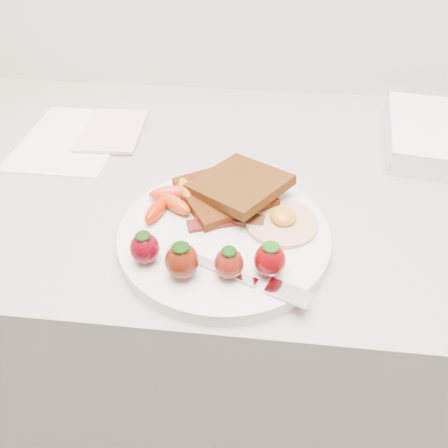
# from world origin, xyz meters

# --- Properties ---
(counter) EXTENTS (2.00, 0.60, 0.90)m
(counter) POSITION_xyz_m (0.00, 1.70, 0.45)
(counter) COLOR gray
(counter) RESTS_ON ground
(plate) EXTENTS (0.27, 0.27, 0.02)m
(plate) POSITION_xyz_m (-0.02, 1.54, 0.91)
(plate) COLOR white
(plate) RESTS_ON counter
(toast_lower) EXTENTS (0.15, 0.15, 0.01)m
(toast_lower) POSITION_xyz_m (-0.02, 1.61, 0.93)
(toast_lower) COLOR #511B06
(toast_lower) RESTS_ON plate
(toast_upper) EXTENTS (0.15, 0.15, 0.03)m
(toast_upper) POSITION_xyz_m (-0.00, 1.62, 0.94)
(toast_upper) COLOR black
(toast_upper) RESTS_ON toast_lower
(fried_egg) EXTENTS (0.11, 0.11, 0.02)m
(fried_egg) POSITION_xyz_m (0.06, 1.56, 0.92)
(fried_egg) COLOR beige
(fried_egg) RESTS_ON plate
(bacon_strips) EXTENTS (0.10, 0.07, 0.01)m
(bacon_strips) POSITION_xyz_m (-0.02, 1.57, 0.92)
(bacon_strips) COLOR #3B0E0E
(bacon_strips) RESTS_ON plate
(baby_carrots) EXTENTS (0.07, 0.10, 0.02)m
(baby_carrots) POSITION_xyz_m (-0.09, 1.59, 0.93)
(baby_carrots) COLOR red
(baby_carrots) RESTS_ON plate
(strawberries) EXTENTS (0.18, 0.05, 0.05)m
(strawberries) POSITION_xyz_m (-0.03, 1.47, 0.94)
(strawberries) COLOR #63000E
(strawberries) RESTS_ON plate
(fork) EXTENTS (0.17, 0.08, 0.00)m
(fork) POSITION_xyz_m (0.02, 1.47, 0.92)
(fork) COLOR silver
(fork) RESTS_ON plate
(paper_sheet) EXTENTS (0.16, 0.22, 0.00)m
(paper_sheet) POSITION_xyz_m (-0.31, 1.77, 0.90)
(paper_sheet) COLOR white
(paper_sheet) RESTS_ON counter
(notepad) EXTENTS (0.11, 0.15, 0.01)m
(notepad) POSITION_xyz_m (-0.24, 1.80, 0.91)
(notepad) COLOR #FCC4C5
(notepad) RESTS_ON paper_sheet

